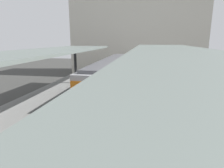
{
  "coord_description": "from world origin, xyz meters",
  "views": [
    {
      "loc": [
        2.41,
        -8.42,
        4.82
      ],
      "look_at": [
        -0.02,
        5.26,
        1.59
      ],
      "focal_mm": 30.27,
      "sensor_mm": 36.0,
      "label": 1
    }
  ],
  "objects_px": {
    "platform_sign": "(154,77)",
    "litter_bin": "(150,167)",
    "passenger_mid_platform": "(145,114)",
    "passenger_near_bench": "(185,89)",
    "platform_bench": "(180,115)",
    "commuter_train": "(116,78)"
  },
  "relations": [
    {
      "from": "commuter_train",
      "to": "litter_bin",
      "type": "bearing_deg",
      "value": -76.01
    },
    {
      "from": "platform_sign",
      "to": "passenger_mid_platform",
      "type": "relative_size",
      "value": 1.31
    },
    {
      "from": "commuter_train",
      "to": "litter_bin",
      "type": "distance_m",
      "value": 11.0
    },
    {
      "from": "platform_sign",
      "to": "litter_bin",
      "type": "relative_size",
      "value": 2.76
    },
    {
      "from": "passenger_near_bench",
      "to": "platform_sign",
      "type": "bearing_deg",
      "value": -170.51
    },
    {
      "from": "platform_bench",
      "to": "passenger_mid_platform",
      "type": "xyz_separation_m",
      "value": [
        -1.56,
        -1.17,
        0.41
      ]
    },
    {
      "from": "commuter_train",
      "to": "litter_bin",
      "type": "xyz_separation_m",
      "value": [
        2.66,
        -10.67,
        -0.33
      ]
    },
    {
      "from": "platform_bench",
      "to": "platform_sign",
      "type": "distance_m",
      "value": 3.49
    },
    {
      "from": "passenger_mid_platform",
      "to": "litter_bin",
      "type": "bearing_deg",
      "value": -86.56
    },
    {
      "from": "platform_sign",
      "to": "passenger_near_bench",
      "type": "bearing_deg",
      "value": 9.49
    },
    {
      "from": "platform_sign",
      "to": "litter_bin",
      "type": "distance_m",
      "value": 7.1
    },
    {
      "from": "passenger_mid_platform",
      "to": "passenger_near_bench",
      "type": "bearing_deg",
      "value": 62.1
    },
    {
      "from": "commuter_train",
      "to": "platform_bench",
      "type": "xyz_separation_m",
      "value": [
        4.05,
        -6.79,
        -0.26
      ]
    },
    {
      "from": "litter_bin",
      "to": "passenger_mid_platform",
      "type": "distance_m",
      "value": 2.75
    },
    {
      "from": "litter_bin",
      "to": "passenger_mid_platform",
      "type": "bearing_deg",
      "value": 93.44
    },
    {
      "from": "litter_bin",
      "to": "passenger_mid_platform",
      "type": "height_order",
      "value": "passenger_mid_platform"
    },
    {
      "from": "platform_sign",
      "to": "passenger_near_bench",
      "type": "distance_m",
      "value": 2.16
    },
    {
      "from": "platform_sign",
      "to": "passenger_mid_platform",
      "type": "xyz_separation_m",
      "value": [
        -0.46,
        -4.28,
        -0.75
      ]
    },
    {
      "from": "platform_sign",
      "to": "litter_bin",
      "type": "bearing_deg",
      "value": -92.43
    },
    {
      "from": "platform_bench",
      "to": "passenger_mid_platform",
      "type": "height_order",
      "value": "passenger_mid_platform"
    },
    {
      "from": "commuter_train",
      "to": "platform_sign",
      "type": "distance_m",
      "value": 4.8
    },
    {
      "from": "commuter_train",
      "to": "platform_bench",
      "type": "height_order",
      "value": "commuter_train"
    }
  ]
}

